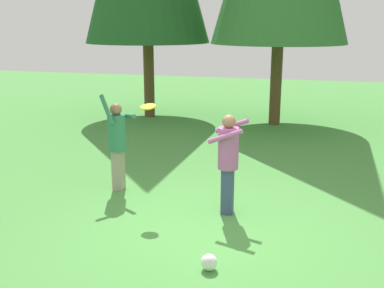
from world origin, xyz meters
name	(u,v)px	position (x,y,z in m)	size (l,w,h in m)	color
ground_plane	(210,226)	(0.00, 0.00, 0.00)	(40.00, 40.00, 0.00)	#4C9342
person_thrower	(117,139)	(-2.07, 1.16, 1.01)	(0.66, 0.66, 1.86)	gray
person_catcher	(228,156)	(0.16, 0.59, 1.01)	(0.61, 0.52, 1.70)	#38476B
frisbee	(148,107)	(-1.26, 0.70, 1.74)	(0.33, 0.33, 0.08)	yellow
ball_white	(209,262)	(0.29, -1.30, 0.11)	(0.22, 0.22, 0.22)	white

